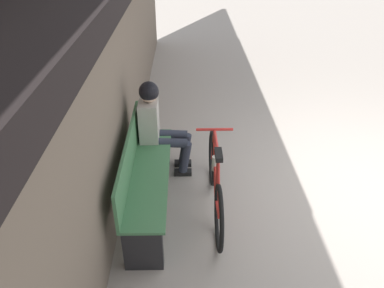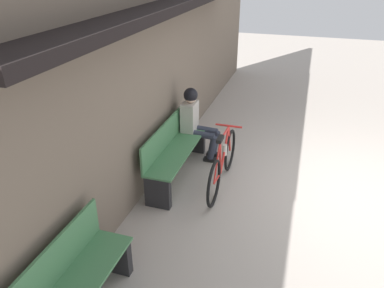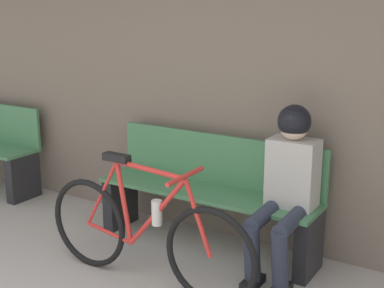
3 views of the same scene
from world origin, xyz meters
name	(u,v)px [view 1 (image 1 of 3)]	position (x,y,z in m)	size (l,w,h in m)	color
ground_plane	(372,194)	(0.00, 0.00, 0.00)	(24.00, 24.00, 0.00)	#ADA399
storefront_wall	(104,59)	(0.00, 2.94, 1.66)	(12.00, 0.56, 3.20)	#756656
park_bench_near	(144,176)	(-0.16, 2.63, 0.42)	(1.79, 0.42, 0.88)	#477F51
bicycle	(215,182)	(-0.22, 1.87, 0.37)	(1.68, 0.40, 0.89)	black
person_seated	(158,122)	(0.52, 2.52, 0.70)	(0.34, 0.62, 1.21)	#2D3342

